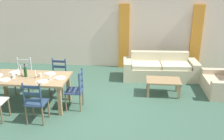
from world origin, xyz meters
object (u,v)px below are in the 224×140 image
object	(u,v)px
wine_glass_far_left	(18,70)
coffee_cup_secondary	(14,75)
dining_chair_head_east	(76,90)
coffee_table	(163,82)
dining_chair_near_right	(36,102)
couch	(160,69)
dining_chair_far_right	(58,77)
wine_glass_near_left	(13,74)
wine_glass_near_right	(50,75)
coffee_cup_primary	(40,75)
dining_chair_far_left	(24,76)
wine_bottle	(25,72)
dining_table	(29,80)
armchair_upholstered	(223,85)

from	to	relation	value
wine_glass_far_left	coffee_cup_secondary	xyz separation A→B (m)	(-0.03, -0.16, -0.07)
dining_chair_head_east	coffee_table	world-z (taller)	dining_chair_head_east
dining_chair_near_right	couch	bearing A→B (deg)	45.83
dining_chair_far_right	coffee_cup_secondary	distance (m)	1.17
couch	coffee_table	size ratio (longest dim) A/B	2.58
wine_glass_near_left	coffee_cup_secondary	world-z (taller)	wine_glass_near_left
wine_glass_near_right	couch	size ratio (longest dim) A/B	0.07
couch	coffee_table	distance (m)	1.22
coffee_cup_primary	dining_chair_far_left	bearing A→B (deg)	137.72
wine_bottle	coffee_cup_primary	size ratio (longest dim) A/B	3.51
wine_glass_near_right	coffee_cup_primary	size ratio (longest dim) A/B	1.79
dining_table	couch	world-z (taller)	couch
wine_bottle	wine_glass_far_left	size ratio (longest dim) A/B	1.96
dining_chair_near_right	coffee_cup_secondary	world-z (taller)	dining_chair_near_right
wine_bottle	wine_glass_far_left	world-z (taller)	wine_bottle
wine_glass_far_left	dining_chair_near_right	bearing A→B (deg)	-48.61
dining_chair_far_left	wine_bottle	size ratio (longest dim) A/B	3.04
dining_table	wine_glass_near_left	xyz separation A→B (m)	(-0.32, -0.12, 0.20)
dining_chair_far_right	wine_glass_near_right	size ratio (longest dim) A/B	5.96
coffee_cup_primary	armchair_upholstered	distance (m)	4.80
dining_table	dining_chair_far_right	size ratio (longest dim) A/B	1.98
wine_glass_near_left	wine_glass_near_right	xyz separation A→B (m)	(0.90, -0.01, 0.00)
dining_chair_far_right	wine_glass_far_left	size ratio (longest dim) A/B	5.96
wine_glass_near_left	armchair_upholstered	distance (m)	5.42
coffee_cup_primary	coffee_table	bearing A→B (deg)	17.31
dining_chair_far_left	dining_chair_near_right	bearing A→B (deg)	-57.57
dining_table	dining_chair_near_right	world-z (taller)	dining_chair_near_right
coffee_cup_primary	dining_chair_head_east	bearing A→B (deg)	-3.03
dining_chair_far_right	dining_chair_near_right	bearing A→B (deg)	-91.24
dining_chair_far_right	wine_glass_near_left	bearing A→B (deg)	-132.94
wine_bottle	coffee_cup_secondary	bearing A→B (deg)	-166.45
dining_chair_far_left	couch	world-z (taller)	dining_chair_far_left
dining_chair_head_east	couch	world-z (taller)	dining_chair_head_east
wine_glass_near_right	wine_bottle	bearing A→B (deg)	167.08
dining_chair_near_right	armchair_upholstered	xyz separation A→B (m)	(4.45, 1.95, -0.23)
dining_table	dining_chair_head_east	size ratio (longest dim) A/B	1.98
wine_glass_near_left	couch	xyz separation A→B (m)	(3.59, 2.30, -0.57)
coffee_cup_primary	armchair_upholstered	size ratio (longest dim) A/B	0.08
dining_table	dining_chair_head_east	bearing A→B (deg)	-0.55
coffee_table	dining_chair_far_left	bearing A→B (deg)	-176.30
wine_glass_near_right	coffee_cup_secondary	xyz separation A→B (m)	(-0.92, 0.09, -0.07)
wine_glass_near_right	coffee_table	size ratio (longest dim) A/B	0.18
dining_chair_near_right	coffee_cup_primary	world-z (taller)	dining_chair_near_right
wine_glass_far_left	coffee_cup_secondary	distance (m)	0.18
dining_table	dining_chair_head_east	xyz separation A→B (m)	(1.15, -0.01, -0.19)
dining_table	wine_bottle	xyz separation A→B (m)	(-0.07, 0.02, 0.20)
dining_table	dining_chair_far_left	size ratio (longest dim) A/B	1.98
dining_chair_far_left	coffee_cup_secondary	size ratio (longest dim) A/B	10.67
wine_glass_near_right	coffee_cup_secondary	world-z (taller)	wine_glass_near_right
dining_table	wine_bottle	size ratio (longest dim) A/B	6.01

